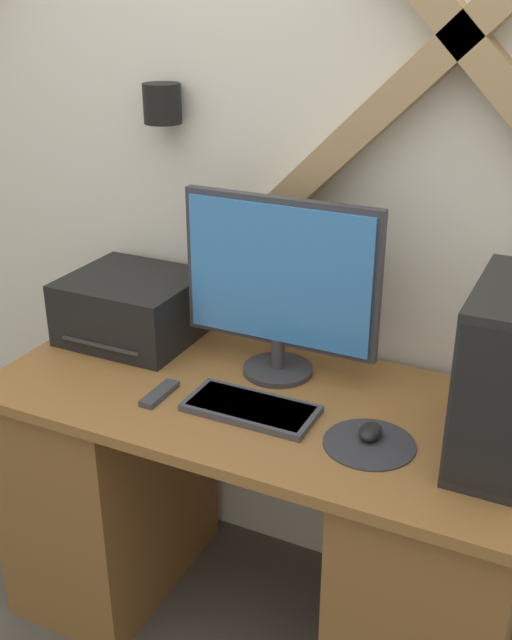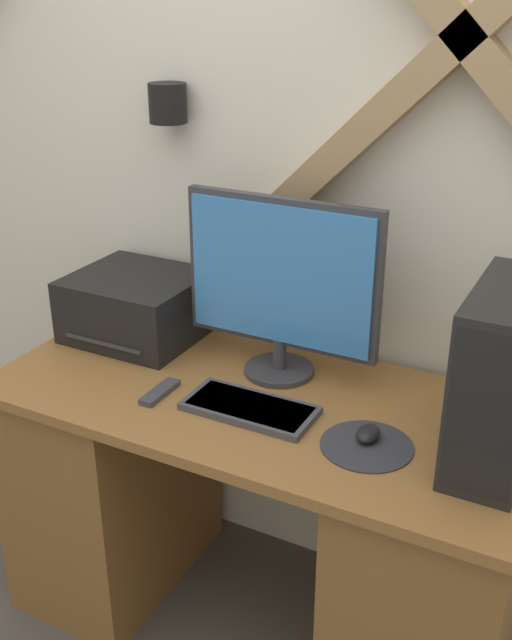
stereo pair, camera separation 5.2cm
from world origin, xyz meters
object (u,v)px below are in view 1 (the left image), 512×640
object	(u,v)px
mouse	(371,432)
printer	(133,307)
keyboard	(251,408)
computer_tower	(503,373)
remote_control	(160,394)
monitor	(279,281)

from	to	relation	value
mouse	printer	world-z (taller)	printer
keyboard	mouse	distance (m)	0.31
mouse	computer_tower	xyz separation A→B (m)	(0.27, 0.07, 0.18)
printer	remote_control	distance (m)	0.39
remote_control	keyboard	bearing A→B (deg)	8.30
monitor	keyboard	world-z (taller)	monitor
mouse	remote_control	size ratio (longest dim) A/B	0.57
computer_tower	mouse	bearing A→B (deg)	-165.06
keyboard	monitor	bearing A→B (deg)	96.39
monitor	computer_tower	world-z (taller)	monitor
keyboard	computer_tower	size ratio (longest dim) A/B	0.82
computer_tower	monitor	bearing A→B (deg)	166.97
keyboard	mouse	size ratio (longest dim) A/B	4.23
keyboard	remote_control	size ratio (longest dim) A/B	2.41
mouse	remote_control	distance (m)	0.56
monitor	mouse	size ratio (longest dim) A/B	6.94
remote_control	computer_tower	bearing A→B (deg)	8.27
mouse	printer	xyz separation A→B (m)	(-0.82, 0.23, 0.07)
keyboard	remote_control	distance (m)	0.25
computer_tower	printer	distance (m)	1.11
computer_tower	printer	size ratio (longest dim) A/B	1.08
keyboard	remote_control	world-z (taller)	keyboard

